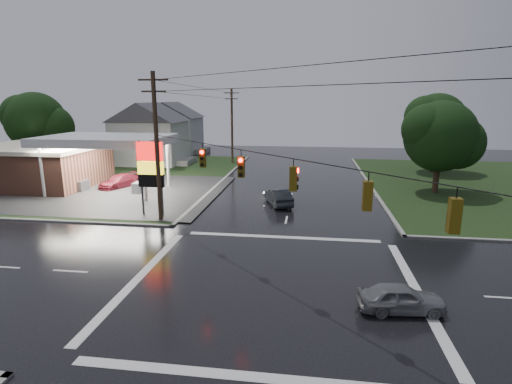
# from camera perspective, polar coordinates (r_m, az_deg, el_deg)

# --- Properties ---
(ground) EXTENTS (120.00, 120.00, 0.00)m
(ground) POSITION_cam_1_polar(r_m,az_deg,el_deg) (20.64, 2.43, -12.94)
(ground) COLOR black
(ground) RESTS_ON ground
(grass_nw) EXTENTS (36.00, 36.00, 0.08)m
(grass_nw) POSITION_cam_1_polar(r_m,az_deg,el_deg) (53.14, -23.76, 2.24)
(grass_nw) COLOR black
(grass_nw) RESTS_ON ground
(gas_station) EXTENTS (26.20, 18.00, 5.60)m
(gas_station) POSITION_cam_1_polar(r_m,az_deg,el_deg) (47.40, -27.62, 3.73)
(gas_station) COLOR #2D2D2D
(gas_station) RESTS_ON ground
(pylon_sign) EXTENTS (2.00, 0.35, 6.00)m
(pylon_sign) POSITION_cam_1_polar(r_m,az_deg,el_deg) (31.82, -14.84, 3.55)
(pylon_sign) COLOR #59595E
(pylon_sign) RESTS_ON ground
(utility_pole_nw) EXTENTS (2.20, 0.32, 11.00)m
(utility_pole_nw) POSITION_cam_1_polar(r_m,az_deg,el_deg) (30.30, -13.99, 6.41)
(utility_pole_nw) COLOR #382619
(utility_pole_nw) RESTS_ON ground
(utility_pole_n) EXTENTS (2.20, 0.32, 10.50)m
(utility_pole_n) POSITION_cam_1_polar(r_m,az_deg,el_deg) (57.67, -3.45, 9.54)
(utility_pole_n) COLOR #382619
(utility_pole_n) RESTS_ON ground
(traffic_signals) EXTENTS (26.87, 26.87, 1.47)m
(traffic_signals) POSITION_cam_1_polar(r_m,az_deg,el_deg) (18.70, 2.67, 5.17)
(traffic_signals) COLOR black
(traffic_signals) RESTS_ON ground
(house_near) EXTENTS (11.05, 8.48, 8.60)m
(house_near) POSITION_cam_1_polar(r_m,az_deg,el_deg) (59.16, -14.88, 8.18)
(house_near) COLOR silver
(house_near) RESTS_ON ground
(house_far) EXTENTS (11.05, 8.48, 8.60)m
(house_far) POSITION_cam_1_polar(r_m,az_deg,el_deg) (70.69, -11.91, 9.08)
(house_far) COLOR silver
(house_far) RESTS_ON ground
(tree_nw_behind) EXTENTS (8.93, 7.60, 10.00)m
(tree_nw_behind) POSITION_cam_1_polar(r_m,az_deg,el_deg) (60.15, -28.79, 8.79)
(tree_nw_behind) COLOR black
(tree_nw_behind) RESTS_ON ground
(tree_ne_near) EXTENTS (7.99, 6.80, 8.98)m
(tree_ne_near) POSITION_cam_1_polar(r_m,az_deg,el_deg) (42.49, 25.03, 7.18)
(tree_ne_near) COLOR black
(tree_ne_near) RESTS_ON ground
(tree_ne_far) EXTENTS (8.46, 7.20, 9.80)m
(tree_ne_far) POSITION_cam_1_polar(r_m,az_deg,el_deg) (54.78, 24.50, 8.95)
(tree_ne_far) COLOR black
(tree_ne_far) RESTS_ON ground
(car_north) EXTENTS (3.01, 4.72, 1.47)m
(car_north) POSITION_cam_1_polar(r_m,az_deg,el_deg) (34.95, 3.19, -0.68)
(car_north) COLOR #212529
(car_north) RESTS_ON ground
(car_crossing) EXTENTS (3.83, 1.85, 1.26)m
(car_crossing) POSITION_cam_1_polar(r_m,az_deg,el_deg) (19.03, 20.05, -14.05)
(car_crossing) COLOR slate
(car_crossing) RESTS_ON ground
(car_pump) EXTENTS (3.79, 5.19, 1.40)m
(car_pump) POSITION_cam_1_polar(r_m,az_deg,el_deg) (44.15, -18.85, 1.50)
(car_pump) COLOR maroon
(car_pump) RESTS_ON ground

